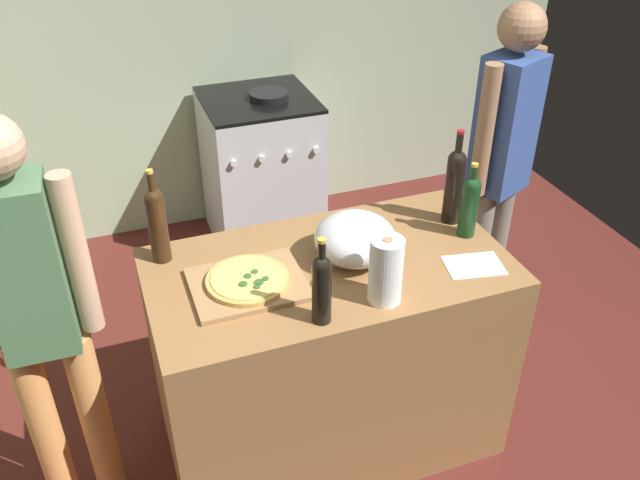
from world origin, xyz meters
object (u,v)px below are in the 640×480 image
(pizza, at_px, (248,280))
(person_in_red, at_px, (500,160))
(paper_towel_roll, at_px, (386,270))
(wine_bottle_clear, at_px, (469,204))
(wine_bottle_amber, at_px, (454,183))
(wine_bottle_green, at_px, (322,285))
(person_in_stripes, at_px, (38,312))
(mixing_bowl, at_px, (355,239))
(wine_bottle_dark, at_px, (157,222))
(stove, at_px, (262,170))

(pizza, distance_m, person_in_red, 1.39)
(paper_towel_roll, distance_m, wine_bottle_clear, 0.55)
(pizza, bearing_deg, wine_bottle_clear, 2.38)
(paper_towel_roll, bearing_deg, person_in_red, 37.20)
(pizza, relative_size, wine_bottle_amber, 0.74)
(wine_bottle_amber, bearing_deg, person_in_red, 35.12)
(wine_bottle_green, bearing_deg, person_in_stripes, 160.29)
(mixing_bowl, xyz_separation_m, wine_bottle_clear, (0.48, 0.01, 0.05))
(wine_bottle_dark, relative_size, wine_bottle_clear, 1.20)
(wine_bottle_green, height_order, wine_bottle_amber, wine_bottle_amber)
(wine_bottle_green, distance_m, wine_bottle_clear, 0.78)
(stove, bearing_deg, person_in_red, -56.62)
(wine_bottle_amber, bearing_deg, wine_bottle_green, -150.03)
(person_in_red, bearing_deg, person_in_stripes, -168.98)
(pizza, distance_m, person_in_stripes, 0.70)
(person_in_red, bearing_deg, wine_bottle_amber, -144.88)
(paper_towel_roll, relative_size, wine_bottle_dark, 0.66)
(mixing_bowl, relative_size, wine_bottle_amber, 0.76)
(pizza, relative_size, wine_bottle_clear, 0.95)
(pizza, height_order, paper_towel_roll, paper_towel_roll)
(wine_bottle_green, bearing_deg, wine_bottle_clear, 22.48)
(person_in_stripes, bearing_deg, wine_bottle_clear, -0.63)
(pizza, bearing_deg, person_in_red, 18.76)
(mixing_bowl, bearing_deg, wine_bottle_dark, 159.73)
(paper_towel_roll, distance_m, wine_bottle_amber, 0.61)
(wine_bottle_amber, xyz_separation_m, person_in_stripes, (-1.59, -0.10, -0.13))
(mixing_bowl, distance_m, wine_bottle_green, 0.38)
(mixing_bowl, xyz_separation_m, stove, (0.09, 1.64, -0.54))
(wine_bottle_green, bearing_deg, mixing_bowl, 50.51)
(paper_towel_roll, distance_m, stove, 1.98)
(pizza, xyz_separation_m, mixing_bowl, (0.42, 0.03, 0.06))
(mixing_bowl, distance_m, wine_bottle_dark, 0.72)
(wine_bottle_clear, bearing_deg, pizza, -177.62)
(paper_towel_roll, bearing_deg, stove, 87.51)
(wine_bottle_green, xyz_separation_m, wine_bottle_clear, (0.72, 0.30, -0.00))
(wine_bottle_green, distance_m, wine_bottle_amber, 0.82)
(pizza, xyz_separation_m, stove, (0.50, 1.67, -0.47))
(wine_bottle_clear, xyz_separation_m, person_in_red, (0.41, 0.41, -0.07))
(wine_bottle_dark, xyz_separation_m, person_in_stripes, (-0.44, -0.22, -0.12))
(person_in_red, bearing_deg, paper_towel_roll, -142.80)
(wine_bottle_green, distance_m, stove, 2.04)
(wine_bottle_clear, height_order, stove, wine_bottle_clear)
(mixing_bowl, height_order, wine_bottle_clear, wine_bottle_clear)
(pizza, height_order, person_in_stripes, person_in_stripes)
(stove, bearing_deg, pizza, -106.81)
(wine_bottle_amber, height_order, stove, wine_bottle_amber)
(paper_towel_roll, xyz_separation_m, stove, (0.08, 1.90, -0.57))
(wine_bottle_green, relative_size, person_in_red, 0.19)
(wine_bottle_clear, height_order, wine_bottle_amber, wine_bottle_amber)
(wine_bottle_dark, bearing_deg, paper_towel_roll, -36.74)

